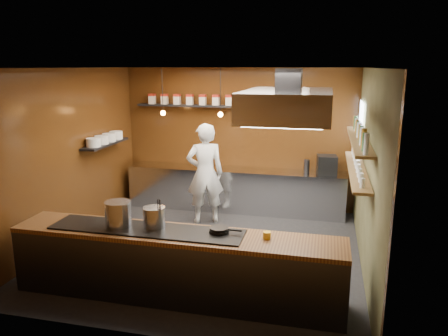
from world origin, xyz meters
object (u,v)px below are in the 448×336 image
(stockpot_large, at_px, (118,214))
(chef, at_px, (205,174))
(stockpot_small, at_px, (154,217))
(espresso_machine, at_px, (327,165))
(extractor_hood, at_px, (288,104))

(stockpot_large, xyz_separation_m, chef, (0.39, 2.89, -0.12))
(stockpot_small, xyz_separation_m, espresso_machine, (2.20, 3.71, 0.01))
(stockpot_small, distance_m, chef, 2.82)
(extractor_hood, relative_size, stockpot_large, 5.71)
(stockpot_small, xyz_separation_m, chef, (-0.10, 2.81, -0.09))
(espresso_machine, bearing_deg, stockpot_small, -127.66)
(extractor_hood, distance_m, stockpot_large, 2.79)
(stockpot_large, height_order, chef, chef)
(stockpot_large, relative_size, espresso_machine, 0.92)
(stockpot_large, distance_m, stockpot_small, 0.49)
(extractor_hood, xyz_separation_m, espresso_machine, (0.59, 2.58, -1.42))
(stockpot_small, bearing_deg, espresso_machine, 59.31)
(extractor_hood, bearing_deg, stockpot_large, -150.27)
(espresso_machine, bearing_deg, stockpot_large, -132.33)
(chef, bearing_deg, extractor_hood, 113.15)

